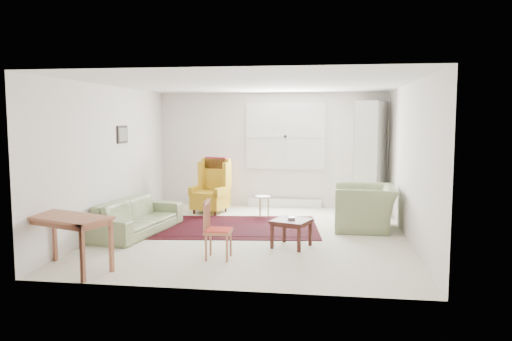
# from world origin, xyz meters

# --- Properties ---
(room) EXTENTS (5.04, 5.54, 2.51)m
(room) POSITION_xyz_m (0.02, 0.21, 1.26)
(room) COLOR beige
(room) RESTS_ON ground
(rug) EXTENTS (3.27, 2.30, 0.03)m
(rug) POSITION_xyz_m (-0.48, 0.50, 0.02)
(rug) COLOR black
(rug) RESTS_ON ground
(sofa) EXTENTS (1.07, 2.07, 0.79)m
(sofa) POSITION_xyz_m (-1.97, -0.18, 0.40)
(sofa) COLOR #7C8A5C
(sofa) RESTS_ON ground
(armchair) EXTENTS (1.06, 1.20, 0.92)m
(armchair) POSITION_xyz_m (1.88, 0.72, 0.46)
(armchair) COLOR #7C8A5C
(armchair) RESTS_ON ground
(wingback_chair) EXTENTS (0.81, 0.84, 1.14)m
(wingback_chair) POSITION_xyz_m (-1.17, 1.79, 0.57)
(wingback_chair) COLOR gold
(wingback_chair) RESTS_ON ground
(coffee_table) EXTENTS (0.67, 0.67, 0.43)m
(coffee_table) POSITION_xyz_m (0.69, -0.73, 0.21)
(coffee_table) COLOR #3E1813
(coffee_table) RESTS_ON ground
(stool) EXTENTS (0.36, 0.36, 0.41)m
(stool) POSITION_xyz_m (-0.04, 1.57, 0.21)
(stool) COLOR white
(stool) RESTS_ON ground
(cabinet) EXTENTS (0.74, 1.02, 2.29)m
(cabinet) POSITION_xyz_m (2.10, 2.35, 1.14)
(cabinet) COLOR white
(cabinet) RESTS_ON ground
(desk) EXTENTS (1.25, 0.91, 0.71)m
(desk) POSITION_xyz_m (-2.05, -2.32, 0.36)
(desk) COLOR #A05F40
(desk) RESTS_ON ground
(desk_chair) EXTENTS (0.36, 0.36, 0.82)m
(desk_chair) POSITION_xyz_m (-0.27, -1.50, 0.41)
(desk_chair) COLOR #A05F40
(desk_chair) RESTS_ON ground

